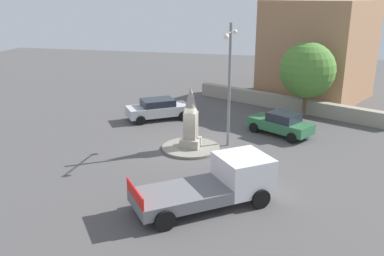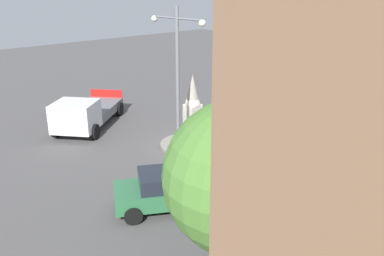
{
  "view_description": "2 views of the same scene",
  "coord_description": "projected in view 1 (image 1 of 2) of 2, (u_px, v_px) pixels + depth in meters",
  "views": [
    {
      "loc": [
        -21.67,
        -5.53,
        8.46
      ],
      "look_at": [
        -0.23,
        -0.13,
        1.36
      ],
      "focal_mm": 38.74,
      "sensor_mm": 36.0,
      "label": 1
    },
    {
      "loc": [
        14.27,
        -13.46,
        7.94
      ],
      "look_at": [
        0.88,
        -0.87,
        1.42
      ],
      "focal_mm": 38.4,
      "sensor_mm": 36.0,
      "label": 2
    }
  ],
  "objects": [
    {
      "name": "traffic_island",
      "position": [
        191.0,
        148.0,
        23.86
      ],
      "size": [
        3.34,
        3.34,
        0.15
      ],
      "primitive_type": "cylinder",
      "color": "gray",
      "rests_on": "ground"
    },
    {
      "name": "corner_building",
      "position": [
        318.0,
        50.0,
        34.86
      ],
      "size": [
        10.19,
        10.15,
        8.09
      ],
      "primitive_type": "cube",
      "rotation": [
        0.0,
        0.0,
        7.41
      ],
      "color": "#A87A56",
      "rests_on": "ground"
    },
    {
      "name": "streetlamp",
      "position": [
        230.0,
        73.0,
        23.16
      ],
      "size": [
        3.26,
        0.28,
        7.06
      ],
      "color": "slate",
      "rests_on": "ground"
    },
    {
      "name": "car_green_approaching",
      "position": [
        281.0,
        123.0,
        26.1
      ],
      "size": [
        3.53,
        4.3,
        1.49
      ],
      "color": "#2D6B42",
      "rests_on": "ground"
    },
    {
      "name": "tree_near_wall",
      "position": [
        307.0,
        70.0,
        29.17
      ],
      "size": [
        3.92,
        3.92,
        5.39
      ],
      "color": "brown",
      "rests_on": "ground"
    },
    {
      "name": "monument",
      "position": [
        191.0,
        119.0,
        23.33
      ],
      "size": [
        1.06,
        1.06,
        3.58
      ],
      "color": "#9E9687",
      "rests_on": "traffic_island"
    },
    {
      "name": "stone_boundary_wall",
      "position": [
        285.0,
        103.0,
        32.04
      ],
      "size": [
        7.49,
        14.58,
        1.05
      ],
      "primitive_type": "cube",
      "rotation": [
        0.0,
        0.0,
        7.41
      ],
      "color": "#9E9687",
      "rests_on": "ground"
    },
    {
      "name": "car_silver_near_island",
      "position": [
        158.0,
        109.0,
        29.42
      ],
      "size": [
        4.03,
        4.62,
        1.47
      ],
      "color": "#B7BABF",
      "rests_on": "ground"
    },
    {
      "name": "ground_plane",
      "position": [
        191.0,
        149.0,
        23.88
      ],
      "size": [
        80.0,
        80.0,
        0.0
      ],
      "primitive_type": "plane",
      "color": "#4F4C4C"
    },
    {
      "name": "truck_white_parked_left",
      "position": [
        218.0,
        183.0,
        17.4
      ],
      "size": [
        5.36,
        5.97,
        1.95
      ],
      "color": "silver",
      "rests_on": "ground"
    }
  ]
}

